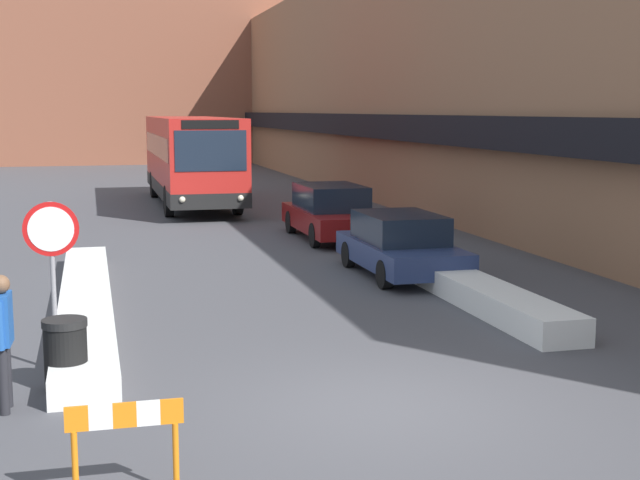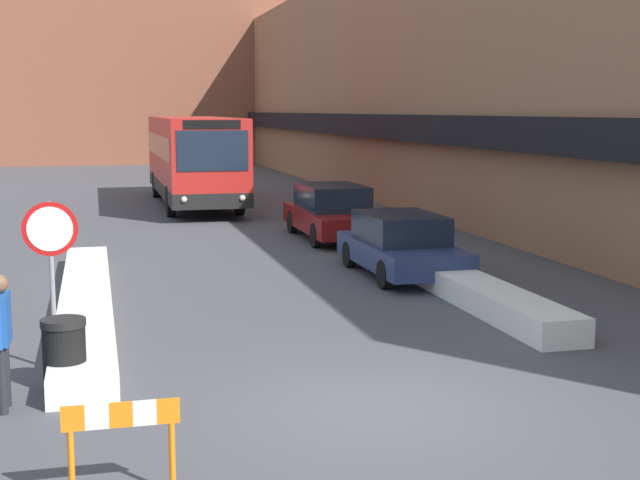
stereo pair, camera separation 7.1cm
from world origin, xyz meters
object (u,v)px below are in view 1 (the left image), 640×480
parked_car_front (401,245)px  stop_sign (52,249)px  city_bus (191,158)px  parked_car_back (331,212)px  trash_bin (66,354)px  construction_barricade (125,431)px  pedestrian (2,330)px

parked_car_front → stop_sign: size_ratio=1.77×
city_bus → parked_car_back: size_ratio=2.46×
city_bus → stop_sign: city_bus is taller
city_bus → trash_bin: size_ratio=12.40×
stop_sign → trash_bin: size_ratio=2.54×
parked_car_back → construction_barricade: (-6.40, -16.18, -0.10)m
trash_bin → construction_barricade: size_ratio=0.86×
parked_car_back → pedestrian: (-7.73, -13.27, 0.25)m
stop_sign → parked_car_back: bearing=58.4°
city_bus → stop_sign: bearing=-101.2°
stop_sign → pedestrian: bearing=-109.0°
stop_sign → pedestrian: 1.83m
city_bus → pedestrian: (-4.88, -23.36, -0.81)m
stop_sign → trash_bin: bearing=-80.1°
construction_barricade → stop_sign: bearing=99.9°
city_bus → parked_car_back: 10.55m
parked_car_front → stop_sign: 9.28m
trash_bin → construction_barricade: bearing=-80.0°
parked_car_front → trash_bin: 9.70m
parked_car_back → construction_barricade: size_ratio=4.35×
parked_car_front → trash_bin: parked_car_front is taller
construction_barricade → pedestrian: bearing=114.6°
city_bus → construction_barricade: size_ratio=10.71×
stop_sign → trash_bin: stop_sign is taller
city_bus → pedestrian: size_ratio=6.94×
pedestrian → trash_bin: (0.70, 0.69, -0.54)m
pedestrian → construction_barricade: size_ratio=1.54×
stop_sign → pedestrian: (-0.55, -1.59, -0.73)m
pedestrian → trash_bin: 1.12m
trash_bin → pedestrian: bearing=-135.4°
city_bus → parked_car_front: bearing=-79.9°
stop_sign → construction_barricade: (0.79, -4.50, -1.08)m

